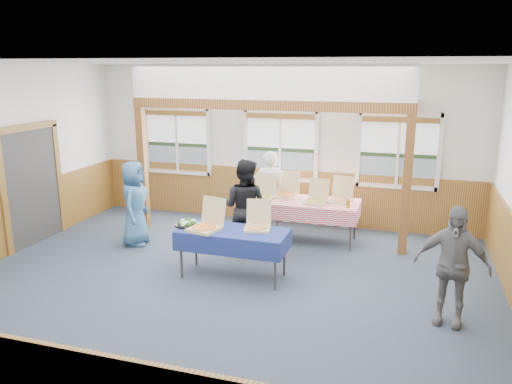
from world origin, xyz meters
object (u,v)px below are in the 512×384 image
table_right (303,203)px  person_grey (452,265)px  woman_black (245,207)px  man_blue (134,203)px  woman_white (270,192)px  table_left (233,234)px

table_right → person_grey: (2.41, -2.52, 0.07)m
woman_black → person_grey: 3.56m
table_right → man_blue: bearing=-177.9°
man_blue → person_grey: (5.25, -1.40, 0.00)m
man_blue → woman_white: bearing=-68.5°
woman_white → man_blue: woman_white is taller
woman_black → person_grey: size_ratio=1.07×
table_right → woman_white: bearing=140.5°
table_left → man_blue: size_ratio=1.14×
table_right → person_grey: 3.49m
table_left → man_blue: (-2.19, 0.87, 0.07)m
woman_black → person_grey: (3.21, -1.55, -0.06)m
man_blue → person_grey: bearing=-116.3°
woman_black → table_right: bearing=-121.8°
man_blue → table_left: bearing=-123.0°
woman_white → woman_black: (-0.09, -1.23, 0.03)m
man_blue → table_right: bearing=-79.8°
table_left → person_grey: 3.11m
table_left → table_right: (0.65, 1.99, 0.01)m
table_right → man_blue: size_ratio=1.44×
woman_white → man_blue: (-2.13, -1.38, -0.03)m
table_right → woman_black: bearing=-148.8°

